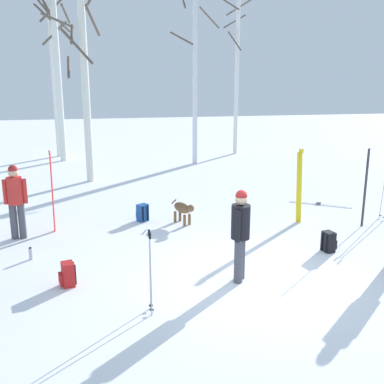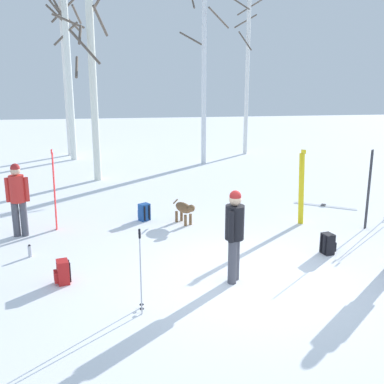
# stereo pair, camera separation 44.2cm
# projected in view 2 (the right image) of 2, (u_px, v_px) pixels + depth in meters

# --- Properties ---
(ground_plane) EXTENTS (60.00, 60.00, 0.00)m
(ground_plane) POSITION_uv_depth(u_px,v_px,m) (248.00, 279.00, 8.67)
(ground_plane) COLOR white
(person_0) EXTENTS (0.34, 0.47, 1.72)m
(person_0) POSITION_uv_depth(u_px,v_px,m) (235.00, 230.00, 8.34)
(person_0) COLOR #4C4C56
(person_0) RESTS_ON ground_plane
(person_2) EXTENTS (0.52, 0.34, 1.72)m
(person_2) POSITION_uv_depth(u_px,v_px,m) (18.00, 195.00, 10.67)
(person_2) COLOR #4C4C56
(person_2) RESTS_ON ground_plane
(dog) EXTENTS (0.49, 0.81, 0.57)m
(dog) POSITION_uv_depth(u_px,v_px,m) (184.00, 209.00, 11.67)
(dog) COLOR brown
(dog) RESTS_ON ground_plane
(ski_pair_planted_0) EXTENTS (0.02, 0.27, 1.95)m
(ski_pair_planted_0) POSITION_uv_depth(u_px,v_px,m) (54.00, 190.00, 11.17)
(ski_pair_planted_0) COLOR red
(ski_pair_planted_0) RESTS_ON ground_plane
(ski_pair_planted_1) EXTENTS (0.17, 0.12, 1.88)m
(ski_pair_planted_1) POSITION_uv_depth(u_px,v_px,m) (301.00, 188.00, 11.54)
(ski_pair_planted_1) COLOR yellow
(ski_pair_planted_1) RESTS_ON ground_plane
(ski_pair_planted_2) EXTENTS (0.11, 0.10, 1.94)m
(ski_pair_planted_2) POSITION_uv_depth(u_px,v_px,m) (369.00, 190.00, 11.17)
(ski_pair_planted_2) COLOR black
(ski_pair_planted_2) RESTS_ON ground_plane
(ski_pair_lying_0) EXTENTS (1.57, 1.09, 0.05)m
(ski_pair_lying_0) POSITION_uv_depth(u_px,v_px,m) (325.00, 206.00, 13.27)
(ski_pair_lying_0) COLOR white
(ski_pair_lying_0) RESTS_ON ground_plane
(ski_poles_0) EXTENTS (0.07, 0.24, 1.36)m
(ski_poles_0) POSITION_uv_depth(u_px,v_px,m) (141.00, 269.00, 7.35)
(ski_poles_0) COLOR #B2B2BC
(ski_poles_0) RESTS_ON ground_plane
(backpack_0) EXTENTS (0.32, 0.30, 0.44)m
(backpack_0) POSITION_uv_depth(u_px,v_px,m) (328.00, 244.00, 9.81)
(backpack_0) COLOR black
(backpack_0) RESTS_ON ground_plane
(backpack_1) EXTENTS (0.32, 0.30, 0.44)m
(backpack_1) POSITION_uv_depth(u_px,v_px,m) (63.00, 272.00, 8.44)
(backpack_1) COLOR red
(backpack_1) RESTS_ON ground_plane
(backpack_2) EXTENTS (0.33, 0.34, 0.44)m
(backpack_2) POSITION_uv_depth(u_px,v_px,m) (144.00, 212.00, 11.99)
(backpack_2) COLOR #1E4C99
(backpack_2) RESTS_ON ground_plane
(water_bottle_0) EXTENTS (0.08, 0.08, 0.26)m
(water_bottle_0) POSITION_uv_depth(u_px,v_px,m) (30.00, 251.00, 9.67)
(water_bottle_0) COLOR silver
(water_bottle_0) RESTS_ON ground_plane
(birch_tree_1) EXTENTS (1.60, 0.95, 7.36)m
(birch_tree_1) POSITION_uv_depth(u_px,v_px,m) (65.00, 67.00, 20.17)
(birch_tree_1) COLOR white
(birch_tree_1) RESTS_ON ground_plane
(birch_tree_2) EXTENTS (1.42, 1.45, 6.62)m
(birch_tree_2) POSITION_uv_depth(u_px,v_px,m) (69.00, 75.00, 19.23)
(birch_tree_2) COLOR white
(birch_tree_2) RESTS_ON ground_plane
(birch_tree_3) EXTENTS (1.25, 1.19, 6.06)m
(birch_tree_3) POSITION_uv_depth(u_px,v_px,m) (93.00, 89.00, 15.60)
(birch_tree_3) COLOR white
(birch_tree_3) RESTS_ON ground_plane
(birch_tree_4) EXTENTS (1.92, 1.46, 7.09)m
(birch_tree_4) POSITION_uv_depth(u_px,v_px,m) (204.00, 71.00, 18.34)
(birch_tree_4) COLOR silver
(birch_tree_4) RESTS_ON ground_plane
(birch_tree_5) EXTENTS (1.69, 1.69, 7.88)m
(birch_tree_5) POSITION_uv_depth(u_px,v_px,m) (247.00, 60.00, 20.44)
(birch_tree_5) COLOR silver
(birch_tree_5) RESTS_ON ground_plane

